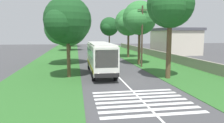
# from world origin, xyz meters

# --- Properties ---
(ground) EXTENTS (160.00, 160.00, 0.00)m
(ground) POSITION_xyz_m (0.00, 0.00, 0.00)
(ground) COLOR #424244
(grass_verge_left) EXTENTS (120.00, 8.00, 0.04)m
(grass_verge_left) POSITION_xyz_m (15.00, 8.20, 0.02)
(grass_verge_left) COLOR #2D6628
(grass_verge_left) RESTS_ON ground
(grass_verge_right) EXTENTS (120.00, 8.00, 0.04)m
(grass_verge_right) POSITION_xyz_m (15.00, -8.20, 0.02)
(grass_verge_right) COLOR #2D6628
(grass_verge_right) RESTS_ON ground
(centre_line) EXTENTS (110.00, 0.16, 0.01)m
(centre_line) POSITION_xyz_m (15.00, 0.00, 0.00)
(centre_line) COLOR silver
(centre_line) RESTS_ON ground
(coach_bus) EXTENTS (11.16, 2.62, 3.73)m
(coach_bus) POSITION_xyz_m (3.96, 1.80, 2.15)
(coach_bus) COLOR silver
(coach_bus) RESTS_ON ground
(zebra_crossing) EXTENTS (5.85, 6.80, 0.01)m
(zebra_crossing) POSITION_xyz_m (-7.19, 0.00, 0.00)
(zebra_crossing) COLOR silver
(zebra_crossing) RESTS_ON ground
(trailing_car_0) EXTENTS (4.30, 1.78, 1.43)m
(trailing_car_0) POSITION_xyz_m (24.57, -1.94, 0.67)
(trailing_car_0) COLOR gold
(trailing_car_0) RESTS_ON ground
(trailing_car_1) EXTENTS (4.30, 1.78, 1.43)m
(trailing_car_1) POSITION_xyz_m (32.10, -1.73, 0.67)
(trailing_car_1) COLOR gold
(trailing_car_1) RESTS_ON ground
(roadside_tree_left_0) EXTENTS (9.31, 7.42, 9.88)m
(roadside_tree_left_0) POSITION_xyz_m (61.52, 6.56, 5.98)
(roadside_tree_left_0) COLOR brown
(roadside_tree_left_0) RESTS_ON grass_verge_left
(roadside_tree_left_1) EXTENTS (8.23, 6.64, 9.32)m
(roadside_tree_left_1) POSITION_xyz_m (13.40, 6.14, 5.88)
(roadside_tree_left_1) COLOR brown
(roadside_tree_left_1) RESTS_ON grass_verge_left
(roadside_tree_left_2) EXTENTS (8.46, 7.21, 9.62)m
(roadside_tree_left_2) POSITION_xyz_m (41.47, 6.60, 5.90)
(roadside_tree_left_2) COLOR #3D2D1E
(roadside_tree_left_2) RESTS_ON grass_verge_left
(roadside_tree_left_3) EXTENTS (6.06, 5.13, 8.80)m
(roadside_tree_left_3) POSITION_xyz_m (2.47, 5.60, 6.14)
(roadside_tree_left_3) COLOR brown
(roadside_tree_left_3) RESTS_ON grass_verge_left
(roadside_tree_right_0) EXTENTS (6.14, 4.88, 10.24)m
(roadside_tree_right_0) POSITION_xyz_m (0.09, -4.99, 7.65)
(roadside_tree_right_0) COLOR brown
(roadside_tree_right_0) RESTS_ON grass_verge_right
(roadside_tree_right_1) EXTENTS (6.55, 5.47, 9.82)m
(roadside_tree_right_1) POSITION_xyz_m (21.18, -5.72, 6.96)
(roadside_tree_right_1) COLOR brown
(roadside_tree_right_1) RESTS_ON grass_verge_right
(roadside_tree_right_2) EXTENTS (6.41, 5.23, 9.80)m
(roadside_tree_right_2) POSITION_xyz_m (11.07, -4.98, 7.06)
(roadside_tree_right_2) COLOR brown
(roadside_tree_right_2) RESTS_ON grass_verge_right
(roadside_tree_right_3) EXTENTS (6.31, 5.65, 9.76)m
(roadside_tree_right_3) POSITION_xyz_m (43.65, -5.30, 6.85)
(roadside_tree_right_3) COLOR #3D2D1E
(roadside_tree_right_3) RESTS_ON grass_verge_right
(utility_pole) EXTENTS (0.24, 1.40, 8.71)m
(utility_pole) POSITION_xyz_m (8.30, -4.72, 4.54)
(utility_pole) COLOR #473828
(utility_pole) RESTS_ON grass_verge_right
(roadside_wall) EXTENTS (70.00, 0.40, 1.36)m
(roadside_wall) POSITION_xyz_m (20.00, -11.60, 0.72)
(roadside_wall) COLOR gray
(roadside_wall) RESTS_ON grass_verge_right
(roadside_building) EXTENTS (11.24, 9.18, 6.14)m
(roadside_building) POSITION_xyz_m (27.13, -18.83, 3.11)
(roadside_building) COLOR beige
(roadside_building) RESTS_ON ground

